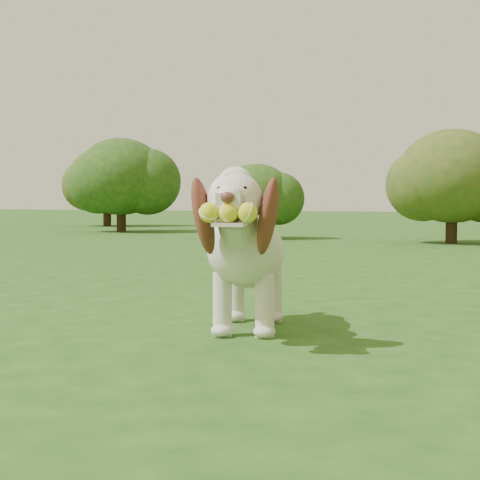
% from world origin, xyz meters
% --- Properties ---
extents(ground, '(80.00, 80.00, 0.00)m').
position_xyz_m(ground, '(0.00, 0.00, 0.00)').
color(ground, '#1C4614').
rests_on(ground, ground).
extents(dog, '(0.62, 1.12, 0.74)m').
position_xyz_m(dog, '(-0.14, 0.06, 0.39)').
color(dog, silver).
rests_on(dog, ground).
extents(shrub_a, '(1.17, 1.17, 1.21)m').
position_xyz_m(shrub_a, '(-3.65, 7.80, 0.71)').
color(shrub_a, '#382314').
rests_on(shrub_a, ground).
extents(shrub_e, '(1.78, 1.78, 1.85)m').
position_xyz_m(shrub_e, '(-7.17, 9.05, 1.09)').
color(shrub_e, '#382314').
rests_on(shrub_e, ground).
extents(shrub_b, '(1.57, 1.57, 1.63)m').
position_xyz_m(shrub_b, '(-0.58, 7.79, 0.96)').
color(shrub_b, '#382314').
rests_on(shrub_b, ground).
extents(shrub_g, '(1.87, 1.87, 1.94)m').
position_xyz_m(shrub_g, '(-9.47, 11.73, 1.14)').
color(shrub_g, '#382314').
rests_on(shrub_g, ground).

